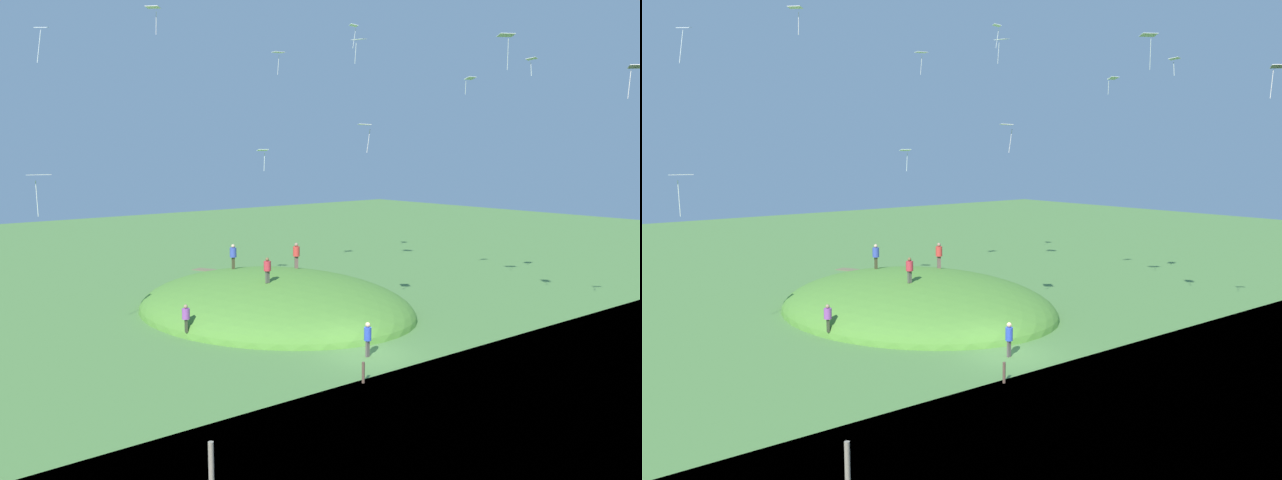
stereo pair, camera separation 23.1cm
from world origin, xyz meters
The scene contains 21 objects.
ground_plane centered at (0.00, 0.00, 0.00)m, with size 160.00×160.00×0.00m, color #52813E.
grass_hill centered at (11.59, -2.42, 0.00)m, with size 20.90×17.07×5.00m, color #518932.
dirt_path centered at (24.27, -8.54, 0.02)m, with size 10.53×1.20×0.04m, color #6C6444.
person_watching_kites centered at (9.62, -0.48, 3.40)m, with size 0.46×0.46×1.64m.
person_on_hilltop centered at (-0.26, 0.17, 1.18)m, with size 0.42×0.42×1.86m.
person_with_child centered at (8.97, 5.73, 1.39)m, with size 0.56×0.56×1.63m.
person_near_shore centered at (13.18, -5.58, 3.44)m, with size 0.64×0.64×1.85m.
person_walking_path centered at (16.01, -2.05, 3.37)m, with size 0.54×0.54×1.79m.
kite_0 centered at (16.98, -14.51, 20.56)m, with size 1.07×0.97×1.89m.
kite_1 centered at (6.26, -15.95, 15.74)m, with size 0.65×0.79×1.23m.
kite_2 centered at (12.71, 11.82, 17.04)m, with size 0.81×0.84×1.94m.
kite_3 centered at (13.29, -11.64, 18.80)m, with size 1.15×0.94×1.84m.
kite_4 centered at (12.29, 12.49, 9.37)m, with size 1.03×1.31×2.25m.
kite_5 centered at (14.05, 4.62, 19.22)m, with size 0.99×0.97×1.61m.
kite_6 centered at (0.83, -12.51, 17.69)m, with size 1.10×1.21×2.19m.
kite_7 centered at (14.61, -3.75, 10.62)m, with size 0.72×0.87×1.55m.
kite_8 centered at (-7.53, -12.24, 15.02)m, with size 0.80×0.79×1.77m.
kite_9 centered at (4.33, -3.84, 12.18)m, with size 1.26×1.19×1.70m.
kite_11 centered at (17.52, -7.33, 17.92)m, with size 0.75×0.97×1.66m.
kite_12 centered at (1.70, -16.63, 16.75)m, with size 0.96×1.12×1.20m.
mooring_post centered at (-3.11, 3.18, 0.50)m, with size 0.14×0.14×1.01m, color brown.
Camera 2 is at (-26.27, 24.85, 10.93)m, focal length 39.49 mm.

